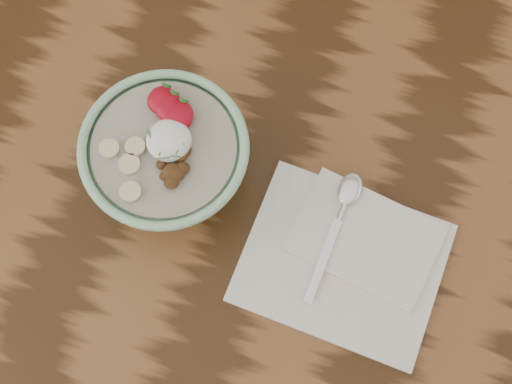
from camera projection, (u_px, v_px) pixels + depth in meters
table at (261, 194)px, 106.36cm from camera, size 160.00×90.00×75.00cm
breakfast_bowl at (168, 159)px, 90.53cm from camera, size 21.02×21.02×13.92cm
napkin at (347, 258)px, 93.23cm from camera, size 26.39×22.50×1.56cm
spoon at (343, 207)px, 93.99cm from camera, size 3.42×18.72×0.98cm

